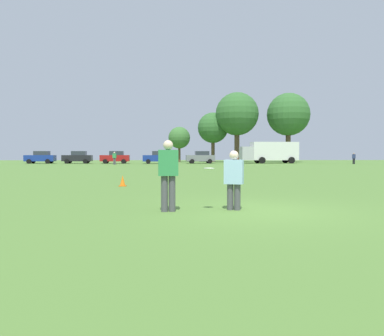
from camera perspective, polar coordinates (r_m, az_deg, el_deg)
ground_plane at (r=9.81m, az=9.67°, el=-6.27°), size 154.66×154.66×0.00m
player_thrower at (r=9.49m, az=-3.54°, el=-0.50°), size 0.50×0.31×1.76m
player_defender at (r=9.80m, az=6.21°, el=-1.35°), size 0.53×0.40×1.50m
frisbee at (r=9.74m, az=2.52°, el=-0.08°), size 0.27×0.27×0.07m
traffic_cone at (r=17.20m, az=-10.22°, el=-1.90°), size 0.32×0.32×0.48m
parked_car_near_left at (r=60.59m, az=-21.48°, el=1.49°), size 4.29×2.38×1.82m
parked_car_mid_left at (r=59.10m, az=-16.54°, el=1.54°), size 4.29×2.38×1.82m
parked_car_center at (r=57.46m, az=-11.26°, el=1.58°), size 4.29×2.38×1.82m
parked_car_mid_right at (r=55.89m, az=-5.08°, el=1.59°), size 4.29×2.38×1.82m
parked_car_near_right at (r=57.02m, az=1.29°, el=1.61°), size 4.29×2.38×1.82m
box_truck at (r=58.87m, az=11.46°, el=2.39°), size 8.61×3.29×3.18m
bystander_sideline_watcher at (r=58.21m, az=22.81°, el=1.41°), size 0.49×0.45×1.56m
bystander_far_jogger at (r=47.20m, az=6.48°, el=1.49°), size 0.51×0.40×1.63m
bystander_field_marshal at (r=51.79m, az=-11.39°, el=1.55°), size 0.51×0.35×1.69m
tree_west_oak at (r=66.62m, az=-1.90°, el=4.48°), size 3.74×3.74×6.07m
tree_west_maple at (r=66.86m, az=3.12°, el=5.93°), size 5.26×5.26×8.54m
tree_center_elm at (r=65.50m, az=6.68°, el=7.90°), size 7.20×7.20×11.70m
tree_east_birch at (r=66.96m, az=14.06°, el=7.66°), size 7.13×7.13×11.58m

